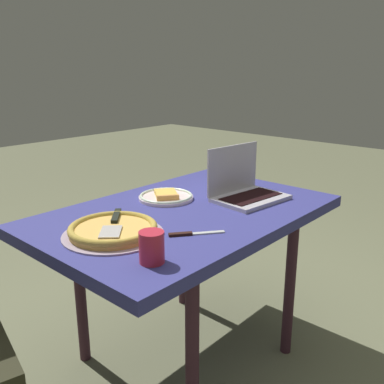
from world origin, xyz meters
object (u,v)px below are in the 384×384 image
object	(u,v)px
pizza_plate	(166,196)
pizza_tray	(113,230)
dining_table	(186,224)
drink_cup	(152,247)
table_knife	(191,234)
laptop	(245,188)

from	to	relation	value
pizza_plate	pizza_tray	xyz separation A→B (m)	(0.43, 0.17, 0.01)
dining_table	pizza_tray	size ratio (longest dim) A/B	3.46
pizza_plate	drink_cup	world-z (taller)	drink_cup
dining_table	pizza_tray	distance (m)	0.40
dining_table	pizza_tray	world-z (taller)	pizza_tray
dining_table	pizza_plate	bearing A→B (deg)	-105.75
dining_table	pizza_tray	bearing A→B (deg)	-0.41
table_knife	pizza_plate	bearing A→B (deg)	-123.26
pizza_tray	table_knife	world-z (taller)	pizza_tray
pizza_plate	table_knife	distance (m)	0.45
pizza_plate	laptop	bearing A→B (deg)	133.45
pizza_plate	drink_cup	distance (m)	0.66
pizza_plate	drink_cup	size ratio (longest dim) A/B	2.47
table_knife	drink_cup	bearing A→B (deg)	13.86
pizza_tray	pizza_plate	bearing A→B (deg)	-159.21
pizza_plate	drink_cup	xyz separation A→B (m)	(0.49, 0.44, 0.04)
pizza_tray	drink_cup	size ratio (longest dim) A/B	3.62
dining_table	table_knife	distance (m)	0.29
pizza_plate	table_knife	xyz separation A→B (m)	(0.25, 0.37, -0.01)
laptop	pizza_tray	bearing A→B (deg)	-8.04
laptop	drink_cup	bearing A→B (deg)	13.20
laptop	table_knife	world-z (taller)	laptop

